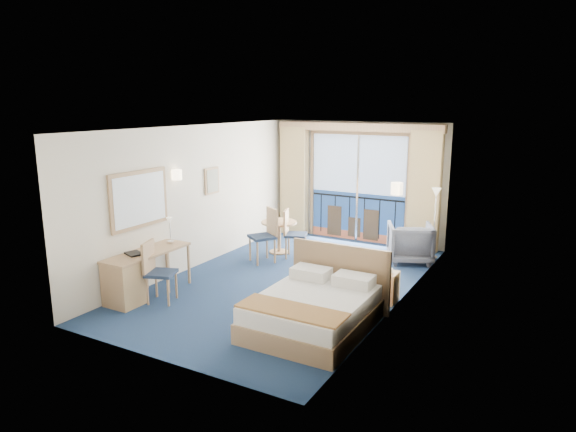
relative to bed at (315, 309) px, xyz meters
The scene contains 22 objects.
floor 1.97m from the bed, 129.98° to the left, with size 6.50×6.50×0.00m, color navy.
room_walls 2.45m from the bed, 129.98° to the left, with size 4.04×6.54×2.72m.
balcony_door 4.95m from the bed, 104.95° to the left, with size 2.36×0.03×2.52m.
curtain_left 5.44m from the bed, 121.55° to the left, with size 0.65×0.22×2.55m, color tan.
curtain_right 4.68m from the bed, 86.24° to the left, with size 0.65×0.22×2.55m, color tan.
pelmet 5.28m from the bed, 105.23° to the left, with size 3.80×0.25×0.18m, color tan.
mirror 3.46m from the bed, behind, with size 0.05×1.25×0.95m.
wall_print 3.99m from the bed, 148.93° to the left, with size 0.04×0.42×0.52m.
sconce_left 3.67m from the bed, 164.39° to the left, with size 0.18×0.18×0.18m, color #FFE5B2.
sconce_right 2.18m from the bed, 62.78° to the left, with size 0.18×0.18×0.18m, color #FFE5B2.
bed is the anchor object (origin of this frame).
nightstand 1.53m from the bed, 69.26° to the left, with size 0.37×0.36×0.49m, color tan.
phone 1.53m from the bed, 68.28° to the left, with size 0.17×0.13×0.08m, color silver.
armchair 3.71m from the bed, 85.53° to the left, with size 0.83×0.85×0.78m, color #454854.
floor_lamp 4.30m from the bed, 81.43° to the left, with size 0.20×0.20×1.44m.
desk 3.03m from the bed, 168.99° to the right, with size 0.54×1.56×0.73m.
desk_chair 2.67m from the bed, behind, with size 0.55×0.54×0.98m.
folder 3.09m from the bed, behind, with size 0.29×0.22×0.03m, color black.
desk_lamp 3.12m from the bed, behind, with size 0.11×0.11×0.43m.
round_table 3.77m from the bed, 127.72° to the left, with size 0.75×0.75×0.67m.
table_chair_a 3.41m from the bed, 124.21° to the left, with size 0.55×0.55×0.99m.
table_chair_b 3.21m from the bed, 133.60° to the left, with size 0.65×0.65×1.07m.
Camera 1 is at (4.20, -7.54, 3.11)m, focal length 32.00 mm.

